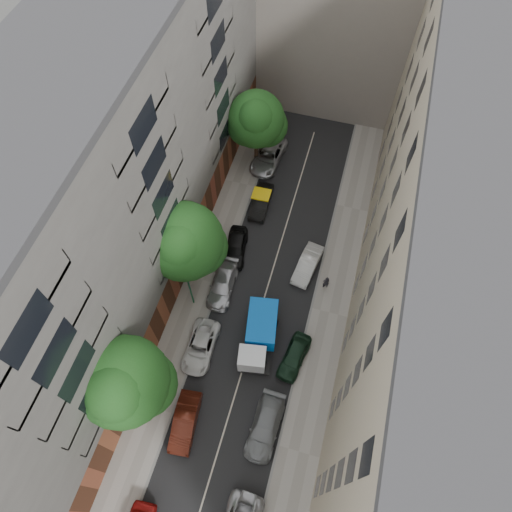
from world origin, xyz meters
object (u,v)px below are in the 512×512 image
(tarp_truck, at_px, (259,335))
(car_left_6, at_px, (269,156))
(car_left_2, at_px, (200,347))
(car_right_3, at_px, (307,264))
(tree_mid, at_px, (185,244))
(tree_far, at_px, (257,122))
(pedestrian, at_px, (326,282))
(car_left_3, at_px, (223,284))
(car_left_5, at_px, (261,202))
(car_left_4, at_px, (236,247))
(car_right_1, at_px, (265,427))
(car_right_2, at_px, (294,357))
(car_left_1, at_px, (185,422))
(lamp_post, at_px, (187,279))

(tarp_truck, bearing_deg, car_left_6, 93.08)
(car_left_2, relative_size, car_right_3, 1.08)
(car_left_2, xyz_separation_m, tree_mid, (-2.70, 5.75, 5.05))
(tree_mid, height_order, tree_far, tree_mid)
(car_left_2, height_order, tree_mid, tree_mid)
(tarp_truck, distance_m, pedestrian, 7.33)
(tarp_truck, distance_m, car_left_3, 5.62)
(car_left_2, distance_m, car_right_3, 11.38)
(car_left_5, bearing_deg, car_right_3, -45.27)
(pedestrian, bearing_deg, tarp_truck, 34.50)
(car_left_4, bearing_deg, tarp_truck, -69.25)
(tarp_truck, height_order, car_left_6, tarp_truck)
(tarp_truck, bearing_deg, pedestrian, 46.44)
(car_left_2, relative_size, car_left_4, 1.06)
(car_left_4, relative_size, pedestrian, 2.73)
(car_left_4, height_order, car_left_5, car_left_4)
(car_left_3, bearing_deg, car_right_1, -59.81)
(car_right_1, relative_size, tree_mid, 0.56)
(car_left_4, xyz_separation_m, car_right_2, (7.20, -8.16, -0.05))
(car_left_5, relative_size, tree_mid, 0.48)
(car_right_1, distance_m, tree_mid, 14.49)
(car_left_5, relative_size, tree_far, 0.52)
(car_left_5, xyz_separation_m, car_left_6, (-0.80, 5.60, 0.06))
(car_left_4, height_order, tree_far, tree_far)
(car_left_1, height_order, car_left_5, car_left_1)
(car_left_1, bearing_deg, pedestrian, 54.80)
(car_left_5, height_order, car_left_6, car_left_6)
(car_left_5, distance_m, lamp_post, 12.05)
(car_right_3, distance_m, tree_mid, 11.01)
(car_left_1, bearing_deg, car_left_4, 86.64)
(tree_mid, bearing_deg, tree_far, 83.38)
(car_left_3, xyz_separation_m, tree_far, (-1.07, 14.25, 4.78))
(tarp_truck, height_order, car_left_2, tarp_truck)
(tree_mid, bearing_deg, car_right_2, -24.70)
(tarp_truck, height_order, tree_far, tree_far)
(car_left_1, bearing_deg, car_left_6, 85.34)
(car_left_4, relative_size, tree_far, 0.53)
(tarp_truck, height_order, car_left_5, tarp_truck)
(car_left_5, bearing_deg, tree_mid, -112.55)
(tarp_truck, bearing_deg, car_left_4, 109.74)
(car_left_3, relative_size, car_left_6, 0.87)
(car_right_1, distance_m, car_right_2, 5.62)
(car_left_4, distance_m, tree_mid, 6.70)
(car_left_6, bearing_deg, car_right_3, -54.54)
(car_left_1, height_order, car_right_3, car_left_1)
(car_right_3, bearing_deg, car_right_1, -80.93)
(tarp_truck, bearing_deg, car_left_2, -165.02)
(tarp_truck, bearing_deg, car_right_2, -23.45)
(car_right_1, xyz_separation_m, car_right_3, (0.01, 13.76, -0.01))
(pedestrian, bearing_deg, tree_mid, -10.03)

